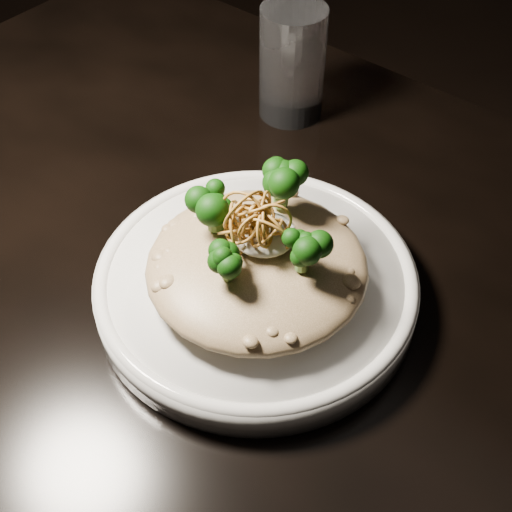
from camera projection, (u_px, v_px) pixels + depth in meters
The scene contains 7 objects.
table at pixel (223, 321), 0.74m from camera, with size 1.10×0.80×0.75m.
plate at pixel (256, 286), 0.65m from camera, with size 0.29×0.29×0.03m, color silver.
risotto at pixel (257, 266), 0.62m from camera, with size 0.19×0.19×0.04m, color brown.
broccoli at pixel (263, 219), 0.59m from camera, with size 0.14×0.14×0.05m, color black, non-canonical shape.
cheese at pixel (264, 234), 0.60m from camera, with size 0.06×0.06×0.02m, color silver.
shallots at pixel (256, 218), 0.58m from camera, with size 0.05×0.05×0.03m, color brown, non-canonical shape.
drinking_glass at pixel (292, 63), 0.81m from camera, with size 0.08×0.08×0.13m, color silver.
Camera 1 is at (0.32, -0.34, 1.25)m, focal length 50.00 mm.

